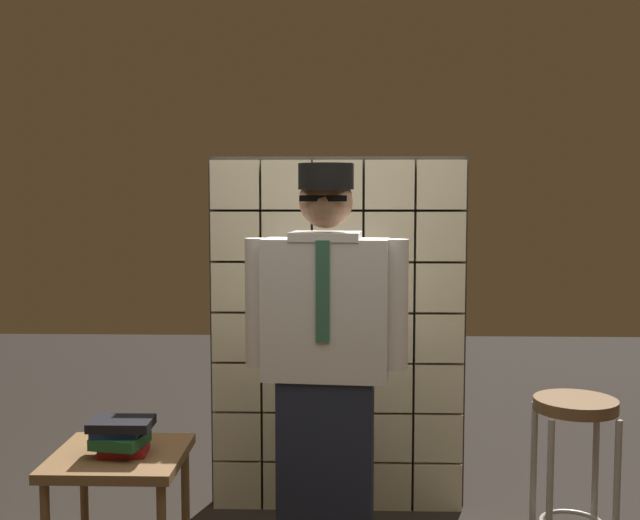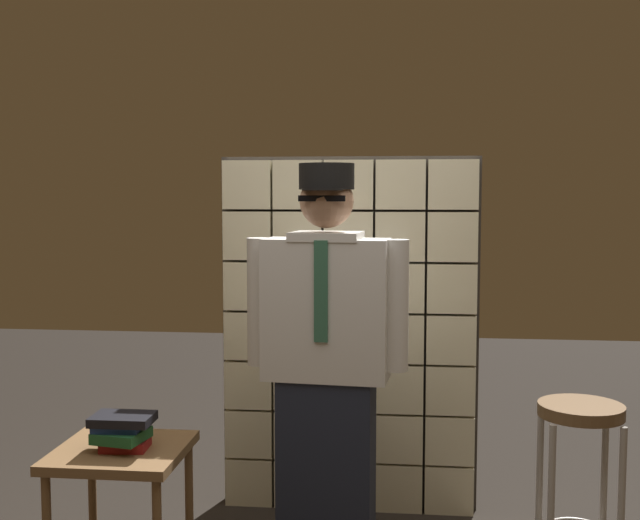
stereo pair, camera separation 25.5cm
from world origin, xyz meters
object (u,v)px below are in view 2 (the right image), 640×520
Objects in this scene: standing_person at (326,362)px; bar_stool at (580,451)px; side_table at (121,466)px; book_stack at (122,431)px.

standing_person is 1.09m from bar_stool.
bar_stool is 1.34× the size of side_table.
side_table is 0.16m from book_stack.
standing_person reaches higher than book_stack.
standing_person is 2.27× the size of bar_stool.
bar_stool is 1.87m from side_table.
bar_stool reaches higher than side_table.
book_stack is at bearing -174.16° from bar_stool.
side_table is at bearing -175.11° from bar_stool.
standing_person is at bearing 15.58° from book_stack.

